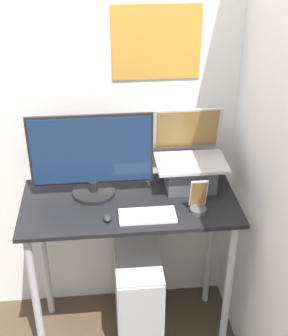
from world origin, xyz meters
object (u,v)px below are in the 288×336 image
at_px(cell_phone, 198,202).
at_px(computer_tower, 137,293).
at_px(monitor, 92,158).
at_px(laptop, 190,168).
at_px(mouse, 107,218).
at_px(keyboard, 147,215).

relative_size(cell_phone, computer_tower, 0.29).
relative_size(monitor, cell_phone, 3.50).
relative_size(laptop, mouse, 6.18).
relative_size(laptop, monitor, 0.65).
distance_m(monitor, mouse, 0.30).
relative_size(laptop, cell_phone, 2.27).
bearing_deg(cell_phone, computer_tower, 155.69).
bearing_deg(keyboard, monitor, 137.49).
bearing_deg(mouse, laptop, 30.80).
bearing_deg(computer_tower, keyboard, -75.97).
bearing_deg(computer_tower, monitor, 160.37).
relative_size(monitor, computer_tower, 1.03).
xyz_separation_m(cell_phone, computer_tower, (-0.28, 0.13, -0.67)).
bearing_deg(monitor, cell_phone, -22.35).
xyz_separation_m(keyboard, computer_tower, (-0.04, 0.15, -0.63)).
bearing_deg(laptop, cell_phone, -90.03).
bearing_deg(cell_phone, laptop, 89.97).
distance_m(mouse, cell_phone, 0.43).
xyz_separation_m(laptop, cell_phone, (-0.00, -0.22, -0.06)).
relative_size(keyboard, mouse, 4.26).
bearing_deg(cell_phone, mouse, -175.95).
height_order(monitor, computer_tower, monitor).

